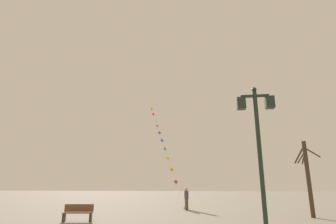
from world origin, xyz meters
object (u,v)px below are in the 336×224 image
Objects in this scene: twin_lantern_lamp_post at (258,133)px; kite_train at (162,141)px; bare_tree at (308,176)px; kite_flyer at (186,198)px; park_bench at (78,213)px.

twin_lantern_lamp_post is 24.63m from kite_train.
twin_lantern_lamp_post is 0.31× the size of kite_train.
twin_lantern_lamp_post is at bearing -115.46° from bare_tree.
kite_train is at bearing -0.13° from kite_flyer.
kite_flyer is at bearing 45.76° from park_bench.
park_bench is at bearing -164.42° from bare_tree.
bare_tree is (11.60, -13.75, -4.66)m from kite_train.
twin_lantern_lamp_post is 1.10× the size of bare_tree.
twin_lantern_lamp_post is 14.24m from kite_flyer.
bare_tree is 2.83× the size of park_bench.
park_bench is at bearing 146.35° from twin_lantern_lamp_post.
kite_flyer is 1.04× the size of park_bench.
bare_tree reaches higher than kite_flyer.
twin_lantern_lamp_post is 10.65m from bare_tree.
kite_train is 18.59m from bare_tree.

